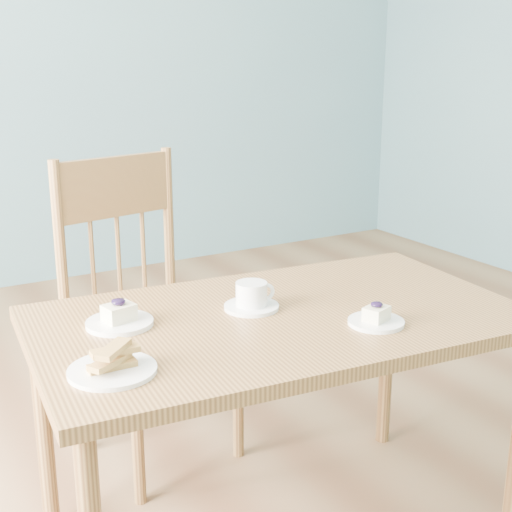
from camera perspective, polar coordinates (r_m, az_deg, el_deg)
room at (r=1.97m, az=1.78°, el=16.57°), size 5.01×5.01×2.71m
dining_table at (r=1.88m, az=1.83°, el=-6.58°), size 1.32×0.83×0.67m
dining_chair at (r=2.37m, az=-8.84°, el=-4.19°), size 0.54×0.52×1.01m
cheesecake_plate_near at (r=1.81m, az=9.59°, el=-4.95°), size 0.14×0.14×0.06m
cheesecake_plate_far at (r=1.81m, az=-10.88°, el=-4.94°), size 0.17×0.17×0.07m
coffee_cup at (r=1.89m, az=-0.33°, el=-3.34°), size 0.15×0.15×0.07m
biscotti_plate at (r=1.56m, az=-11.45°, el=-8.51°), size 0.19×0.19×0.06m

